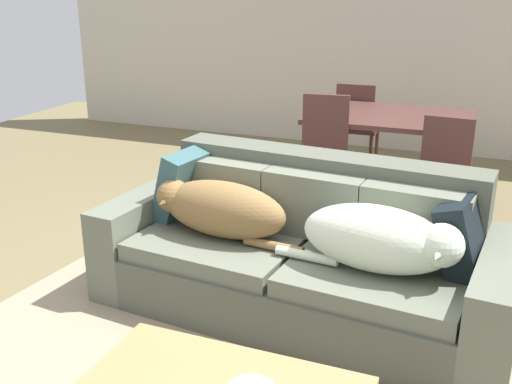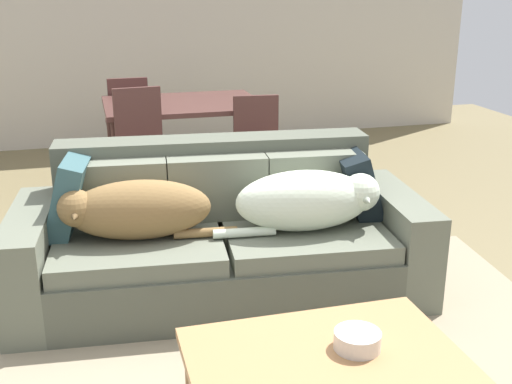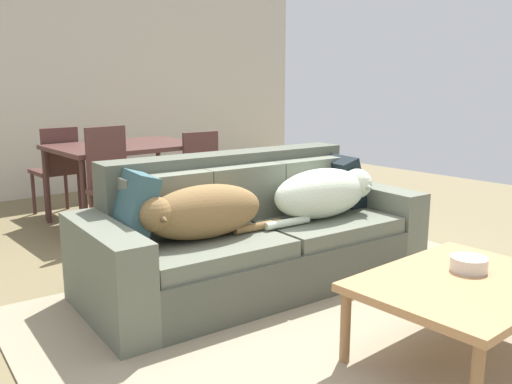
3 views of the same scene
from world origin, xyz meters
The scene contains 14 objects.
ground_plane centered at (0.00, 0.00, 0.00)m, with size 10.00×10.00×0.00m, color #736544.
back_partition centered at (0.00, 4.00, 1.35)m, with size 8.00×0.12×2.70m, color beige.
area_rug centered at (0.22, -0.58, 0.01)m, with size 3.32×2.63×0.01m, color gray.
couch centered at (0.23, 0.24, 0.32)m, with size 2.36×1.15×0.85m.
dog_on_left_cushion centered at (-0.26, 0.13, 0.58)m, with size 0.93×0.38×0.32m.
dog_on_right_cushion centered at (0.68, 0.01, 0.59)m, with size 0.94×0.41×0.34m.
throw_pillow_by_left_arm centered at (-0.59, 0.36, 0.61)m, with size 0.13×0.43×0.43m, color #335458.
throw_pillow_by_right_arm centered at (1.05, 0.21, 0.59)m, with size 0.15×0.38×0.38m, color black.
coffee_table centered at (0.33, -1.21, 0.36)m, with size 1.03×0.76×0.41m.
bowl_on_coffee_table centered at (0.46, -1.16, 0.44)m, with size 0.18×0.18×0.07m, color silver.
dining_table centered at (0.34, 2.25, 0.68)m, with size 1.31×0.97×0.75m.
dining_chair_near_left centered at (-0.07, 1.64, 0.53)m, with size 0.44×0.44×0.97m.
dining_chair_near_right centered at (0.83, 1.61, 0.49)m, with size 0.44×0.44×0.87m.
dining_chair_far_left centered at (-0.08, 2.88, 0.50)m, with size 0.41×0.41×0.89m.
Camera 2 is at (-0.46, -3.11, 1.74)m, focal length 44.84 mm.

